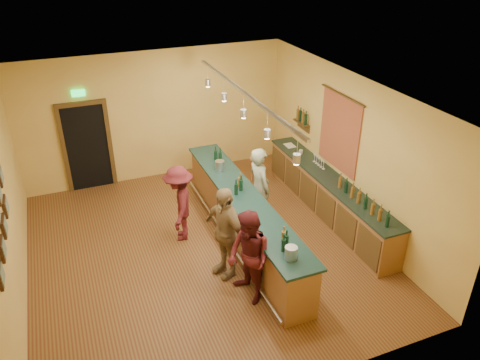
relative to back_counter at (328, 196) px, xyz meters
name	(u,v)px	position (x,y,z in m)	size (l,w,h in m)	color
floor	(202,249)	(-2.97, -0.18, -0.49)	(7.00, 7.00, 0.00)	#5D2B1A
ceiling	(195,95)	(-2.97, -0.18, 2.71)	(6.50, 7.00, 0.02)	silver
wall_back	(156,116)	(-2.97, 3.32, 1.11)	(6.50, 0.02, 3.20)	tan
wall_front	(286,304)	(-2.97, -3.68, 1.11)	(6.50, 0.02, 3.20)	tan
wall_left	(6,215)	(-6.22, -0.18, 1.11)	(0.02, 7.00, 3.20)	tan
wall_right	(350,151)	(0.28, -0.18, 1.11)	(0.02, 7.00, 3.20)	tan
doorway	(87,145)	(-4.67, 3.30, 0.64)	(1.15, 0.09, 2.48)	black
tapestry	(339,133)	(0.26, 0.22, 1.36)	(0.03, 1.40, 1.60)	maroon
bottle_shelf	(302,118)	(0.20, 1.72, 1.18)	(0.17, 0.55, 0.54)	#432D14
picture_grid	(1,220)	(-6.18, -0.93, 1.46)	(0.06, 2.20, 0.70)	#382111
back_counter	(328,196)	(0.00, 0.00, 0.00)	(0.60, 4.55, 1.27)	brown
tasting_bar	(243,215)	(-2.09, -0.18, 0.12)	(0.73, 5.10, 1.38)	brown
pendant_track	(244,101)	(-2.09, -0.18, 2.50)	(0.11, 4.60, 0.50)	silver
bartender	(259,187)	(-1.54, 0.27, 0.40)	(0.65, 0.43, 1.78)	gray
customer_a	(249,258)	(-2.64, -1.77, 0.36)	(0.83, 0.64, 1.70)	#59191E
customer_b	(225,232)	(-2.78, -1.00, 0.41)	(1.05, 0.44, 1.79)	#997A51
customer_c	(180,204)	(-3.23, 0.40, 0.32)	(1.04, 0.60, 1.61)	#59191E
bar_stool	(256,163)	(-0.84, 2.01, 0.05)	(0.33, 0.33, 0.68)	#AE6F4E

